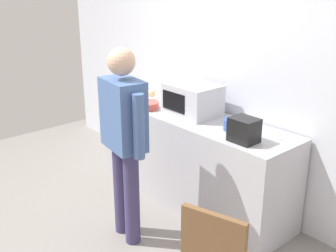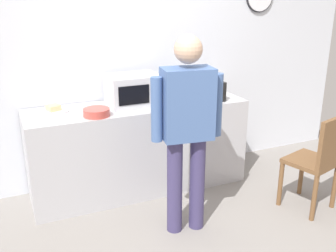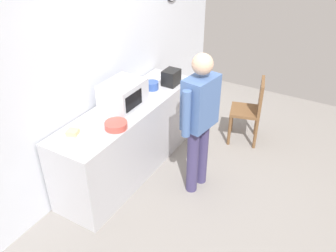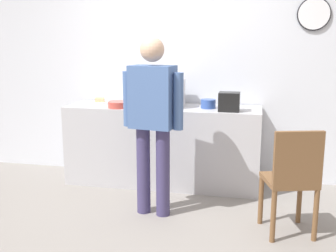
% 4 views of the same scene
% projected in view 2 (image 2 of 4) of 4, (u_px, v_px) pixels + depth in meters
% --- Properties ---
extents(ground_plane, '(6.00, 6.00, 0.00)m').
position_uv_depth(ground_plane, '(201.00, 251.00, 3.16)').
color(ground_plane, gray).
extents(back_wall, '(5.40, 0.13, 2.60)m').
position_uv_depth(back_wall, '(132.00, 59.00, 4.12)').
color(back_wall, silver).
rests_on(back_wall, ground_plane).
extents(kitchen_counter, '(2.20, 0.62, 0.90)m').
position_uv_depth(kitchen_counter, '(139.00, 148.00, 4.04)').
color(kitchen_counter, '#B7B7BC').
rests_on(kitchen_counter, ground_plane).
extents(microwave, '(0.50, 0.39, 0.30)m').
position_uv_depth(microwave, '(133.00, 90.00, 3.86)').
color(microwave, silver).
rests_on(microwave, kitchen_counter).
extents(sandwich_plate, '(0.27, 0.27, 0.07)m').
position_uv_depth(sandwich_plate, '(54.00, 110.00, 3.67)').
color(sandwich_plate, white).
rests_on(sandwich_plate, kitchen_counter).
extents(salad_bowl, '(0.17, 0.17, 0.10)m').
position_uv_depth(salad_bowl, '(185.00, 95.00, 4.06)').
color(salad_bowl, '#33519E').
rests_on(salad_bowl, kitchen_counter).
extents(cereal_bowl, '(0.24, 0.24, 0.07)m').
position_uv_depth(cereal_bowl, '(96.00, 112.00, 3.54)').
color(cereal_bowl, '#C64C42').
rests_on(cereal_bowl, kitchen_counter).
extents(toaster, '(0.22, 0.18, 0.20)m').
position_uv_depth(toaster, '(212.00, 91.00, 4.01)').
color(toaster, black).
rests_on(toaster, kitchen_counter).
extents(fork_utensil, '(0.03, 0.17, 0.01)m').
position_uv_depth(fork_utensil, '(168.00, 97.00, 4.18)').
color(fork_utensil, silver).
rests_on(fork_utensil, kitchen_counter).
extents(spoon_utensil, '(0.15, 0.11, 0.01)m').
position_uv_depth(spoon_utensil, '(208.00, 93.00, 4.35)').
color(spoon_utensil, silver).
rests_on(spoon_utensil, kitchen_counter).
extents(person_standing, '(0.58, 0.30, 1.67)m').
position_uv_depth(person_standing, '(187.00, 123.00, 3.15)').
color(person_standing, '#3D3661').
rests_on(person_standing, ground_plane).
extents(wooden_chair, '(0.49, 0.49, 0.94)m').
position_uv_depth(wooden_chair, '(319.00, 159.00, 3.59)').
color(wooden_chair, brown).
rests_on(wooden_chair, ground_plane).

